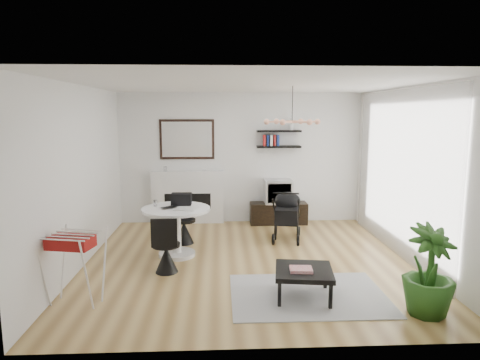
{
  "coord_description": "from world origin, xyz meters",
  "views": [
    {
      "loc": [
        -0.44,
        -6.37,
        2.28
      ],
      "look_at": [
        -0.11,
        0.4,
        1.22
      ],
      "focal_mm": 32.0,
      "sensor_mm": 36.0,
      "label": 1
    }
  ],
  "objects_px": {
    "fireplace": "(188,191)",
    "dining_table": "(176,224)",
    "coffee_table": "(304,272)",
    "potted_plant": "(429,271)",
    "tv_console": "(278,213)",
    "crt_tv": "(278,191)",
    "stroller": "(287,217)",
    "drying_rack": "(74,267)"
  },
  "relations": [
    {
      "from": "dining_table",
      "to": "potted_plant",
      "type": "bearing_deg",
      "value": -35.45
    },
    {
      "from": "drying_rack",
      "to": "tv_console",
      "type": "bearing_deg",
      "value": 63.09
    },
    {
      "from": "tv_console",
      "to": "crt_tv",
      "type": "relative_size",
      "value": 2.1
    },
    {
      "from": "potted_plant",
      "to": "coffee_table",
      "type": "bearing_deg",
      "value": 158.94
    },
    {
      "from": "coffee_table",
      "to": "tv_console",
      "type": "bearing_deg",
      "value": 87.12
    },
    {
      "from": "crt_tv",
      "to": "potted_plant",
      "type": "distance_m",
      "value": 4.3
    },
    {
      "from": "tv_console",
      "to": "crt_tv",
      "type": "bearing_deg",
      "value": -166.4
    },
    {
      "from": "potted_plant",
      "to": "tv_console",
      "type": "bearing_deg",
      "value": 105.38
    },
    {
      "from": "crt_tv",
      "to": "stroller",
      "type": "height_order",
      "value": "stroller"
    },
    {
      "from": "tv_console",
      "to": "coffee_table",
      "type": "bearing_deg",
      "value": -92.88
    },
    {
      "from": "drying_rack",
      "to": "coffee_table",
      "type": "distance_m",
      "value": 2.78
    },
    {
      "from": "coffee_table",
      "to": "potted_plant",
      "type": "height_order",
      "value": "potted_plant"
    },
    {
      "from": "stroller",
      "to": "potted_plant",
      "type": "distance_m",
      "value": 3.21
    },
    {
      "from": "drying_rack",
      "to": "stroller",
      "type": "bearing_deg",
      "value": 52.48
    },
    {
      "from": "tv_console",
      "to": "dining_table",
      "type": "xyz_separation_m",
      "value": [
        -1.92,
        -1.97,
        0.3
      ]
    },
    {
      "from": "tv_console",
      "to": "coffee_table",
      "type": "height_order",
      "value": "tv_console"
    },
    {
      "from": "fireplace",
      "to": "drying_rack",
      "type": "distance_m",
      "value": 3.97
    },
    {
      "from": "crt_tv",
      "to": "dining_table",
      "type": "xyz_separation_m",
      "value": [
        -1.9,
        -1.97,
        -0.16
      ]
    },
    {
      "from": "coffee_table",
      "to": "potted_plant",
      "type": "distance_m",
      "value": 1.43
    },
    {
      "from": "crt_tv",
      "to": "potted_plant",
      "type": "bearing_deg",
      "value": -74.44
    },
    {
      "from": "dining_table",
      "to": "coffee_table",
      "type": "relative_size",
      "value": 1.38
    },
    {
      "from": "tv_console",
      "to": "dining_table",
      "type": "distance_m",
      "value": 2.77
    },
    {
      "from": "fireplace",
      "to": "dining_table",
      "type": "bearing_deg",
      "value": -90.9
    },
    {
      "from": "drying_rack",
      "to": "dining_table",
      "type": "bearing_deg",
      "value": 70.42
    },
    {
      "from": "crt_tv",
      "to": "drying_rack",
      "type": "bearing_deg",
      "value": -128.79
    },
    {
      "from": "crt_tv",
      "to": "coffee_table",
      "type": "height_order",
      "value": "crt_tv"
    },
    {
      "from": "crt_tv",
      "to": "coffee_table",
      "type": "distance_m",
      "value": 3.65
    },
    {
      "from": "fireplace",
      "to": "potted_plant",
      "type": "height_order",
      "value": "fireplace"
    },
    {
      "from": "tv_console",
      "to": "crt_tv",
      "type": "height_order",
      "value": "crt_tv"
    },
    {
      "from": "fireplace",
      "to": "dining_table",
      "type": "relative_size",
      "value": 1.99
    },
    {
      "from": "fireplace",
      "to": "dining_table",
      "type": "distance_m",
      "value": 2.12
    },
    {
      "from": "crt_tv",
      "to": "dining_table",
      "type": "height_order",
      "value": "crt_tv"
    },
    {
      "from": "stroller",
      "to": "coffee_table",
      "type": "distance_m",
      "value": 2.5
    },
    {
      "from": "fireplace",
      "to": "stroller",
      "type": "height_order",
      "value": "fireplace"
    },
    {
      "from": "potted_plant",
      "to": "drying_rack",
      "type": "bearing_deg",
      "value": 173.43
    },
    {
      "from": "coffee_table",
      "to": "potted_plant",
      "type": "relative_size",
      "value": 0.76
    },
    {
      "from": "dining_table",
      "to": "drying_rack",
      "type": "height_order",
      "value": "drying_rack"
    },
    {
      "from": "fireplace",
      "to": "tv_console",
      "type": "distance_m",
      "value": 1.95
    },
    {
      "from": "crt_tv",
      "to": "potted_plant",
      "type": "height_order",
      "value": "potted_plant"
    },
    {
      "from": "fireplace",
      "to": "stroller",
      "type": "xyz_separation_m",
      "value": [
        1.88,
        -1.29,
        -0.27
      ]
    },
    {
      "from": "dining_table",
      "to": "stroller",
      "type": "distance_m",
      "value": 2.08
    },
    {
      "from": "drying_rack",
      "to": "coffee_table",
      "type": "height_order",
      "value": "drying_rack"
    }
  ]
}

